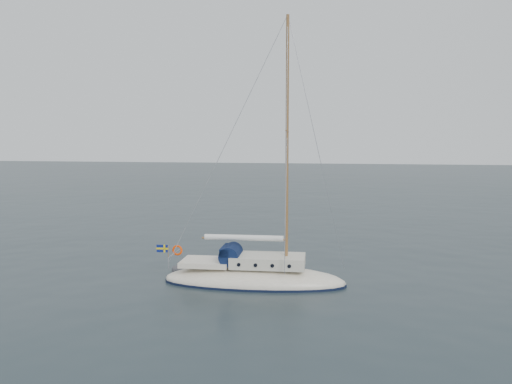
# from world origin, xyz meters

# --- Properties ---
(ground) EXTENTS (300.00, 300.00, 0.00)m
(ground) POSITION_xyz_m (0.00, 0.00, 0.00)
(ground) COLOR black
(ground) RESTS_ON ground
(sailboat) EXTENTS (9.00, 2.70, 12.81)m
(sailboat) POSITION_xyz_m (0.86, -2.57, 0.97)
(sailboat) COLOR white
(sailboat) RESTS_ON ground
(dinghy) EXTENTS (3.02, 1.36, 0.43)m
(dinghy) POSITION_xyz_m (-2.19, -1.64, 0.19)
(dinghy) COLOR #4C4B50
(dinghy) RESTS_ON ground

